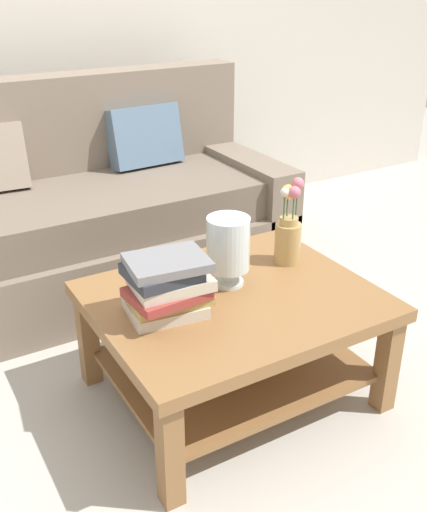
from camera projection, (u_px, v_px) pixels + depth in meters
The scene contains 7 objects.
ground_plane at pixel (180, 359), 2.65m from camera, with size 10.00×10.00×0.00m, color #B7B2A8.
back_wall at pixel (37, 8), 3.35m from camera, with size 6.40×0.12×2.70m, color beige.
couch at pixel (89, 219), 3.16m from camera, with size 2.01×0.90×1.06m.
coffee_table at pixel (233, 323), 2.31m from camera, with size 1.03×0.85×0.45m.
book_stack_main at pixel (167, 286), 2.09m from camera, with size 0.30×0.26×0.22m.
glass_hurricane_vase at pixel (228, 246), 2.26m from camera, with size 0.16×0.16×0.27m.
flower_pitcher at pixel (289, 231), 2.45m from camera, with size 0.12×0.11×0.36m.
Camera 1 is at (-0.98, -1.97, 1.56)m, focal length 42.35 mm.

